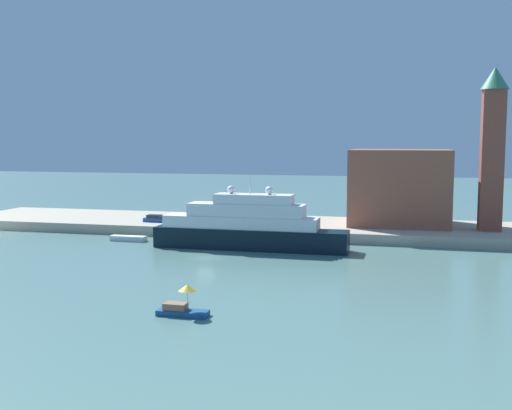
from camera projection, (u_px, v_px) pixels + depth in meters
The scene contains 10 objects.
ground at pixel (206, 258), 84.86m from camera, with size 400.00×400.00×0.00m, color slate.
quay_dock at pixel (253, 226), 110.34m from camera, with size 110.00×21.00×1.68m, color #ADA38E.
large_yacht at pixel (248, 227), 91.54m from camera, with size 29.30×4.62×11.12m.
small_motorboat at pixel (182, 306), 56.84m from camera, with size 4.82×1.69×3.00m.
work_barge at pixel (128, 238), 99.05m from camera, with size 5.94×1.65×0.83m, color silver.
harbor_building at pixel (400, 187), 106.11m from camera, with size 16.87×14.12×12.96m, color #93513D.
bell_tower at pixel (492, 144), 97.76m from camera, with size 4.48×4.48×26.14m.
parked_car at pixel (155, 219), 109.64m from camera, with size 4.22×1.72×1.29m.
person_figure at pixel (164, 221), 105.00m from camera, with size 0.36×0.36×1.74m.
mooring_bollard at pixel (258, 227), 100.60m from camera, with size 0.39×0.39×0.72m, color black.
Camera 1 is at (27.00, -79.43, 16.27)m, focal length 42.94 mm.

